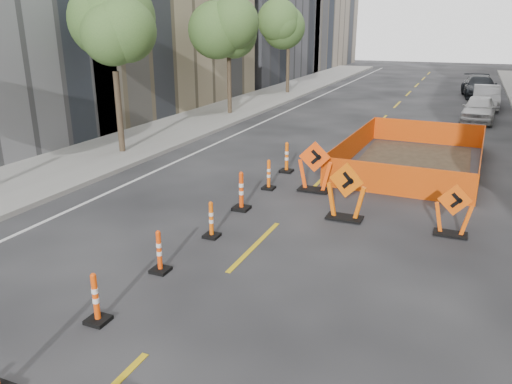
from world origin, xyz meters
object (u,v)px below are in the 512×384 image
at_px(channelizer_5, 241,191).
at_px(chevron_sign_left, 315,166).
at_px(parked_car_near, 479,109).
at_px(channelizer_3, 159,251).
at_px(channelizer_7, 287,157).
at_px(chevron_sign_center, 346,191).
at_px(channelizer_4, 211,219).
at_px(parked_car_mid, 486,97).
at_px(parked_car_far, 480,87).
at_px(channelizer_6, 269,174).
at_px(chevron_sign_right, 453,210).
at_px(channelizer_2, 96,298).

height_order(channelizer_5, chevron_sign_left, chevron_sign_left).
bearing_deg(chevron_sign_left, parked_car_near, 60.65).
height_order(channelizer_3, channelizer_7, channelizer_7).
bearing_deg(chevron_sign_center, channelizer_4, -127.51).
bearing_deg(channelizer_3, chevron_sign_left, 77.39).
height_order(parked_car_mid, parked_car_far, parked_car_far).
bearing_deg(parked_car_mid, channelizer_4, -104.84).
distance_m(channelizer_3, parked_car_far, 32.34).
distance_m(channelizer_3, parked_car_near, 22.39).
bearing_deg(channelizer_6, channelizer_5, -90.64).
distance_m(chevron_sign_center, parked_car_mid, 22.12).
bearing_deg(chevron_sign_right, parked_car_near, 78.00).
xyz_separation_m(channelizer_5, chevron_sign_center, (2.88, 0.41, 0.24)).
bearing_deg(chevron_sign_center, parked_car_far, 93.73).
bearing_deg(chevron_sign_left, chevron_sign_right, -37.79).
height_order(channelizer_3, channelizer_5, channelizer_5).
relative_size(channelizer_5, channelizer_7, 1.03).
xyz_separation_m(channelizer_4, parked_car_near, (6.05, 19.47, 0.22)).
distance_m(channelizer_4, parked_car_far, 30.30).
height_order(channelizer_3, channelizer_4, channelizer_3).
relative_size(parked_car_near, parked_car_mid, 0.93).
bearing_deg(parked_car_far, parked_car_near, -96.90).
bearing_deg(channelizer_3, channelizer_4, 85.63).
relative_size(channelizer_6, parked_car_far, 0.19).
xyz_separation_m(chevron_sign_left, chevron_sign_center, (1.46, -2.00, -0.01)).
height_order(channelizer_4, chevron_sign_right, chevron_sign_right).
relative_size(channelizer_3, channelizer_4, 1.02).
bearing_deg(channelizer_5, channelizer_3, -90.50).
bearing_deg(channelizer_4, parked_car_mid, 75.08).
xyz_separation_m(channelizer_3, chevron_sign_center, (2.92, 4.51, 0.33)).
bearing_deg(chevron_sign_center, channelizer_2, -102.94).
bearing_deg(channelizer_2, chevron_sign_right, 49.52).
distance_m(channelizer_6, chevron_sign_left, 1.48).
xyz_separation_m(channelizer_7, parked_car_far, (6.32, 23.53, 0.22)).
xyz_separation_m(channelizer_6, channelizer_7, (-0.12, 2.05, 0.06)).
distance_m(channelizer_3, chevron_sign_left, 6.68).
xyz_separation_m(channelizer_4, parked_car_mid, (6.47, 24.27, 0.25)).
relative_size(channelizer_5, parked_car_near, 0.28).
bearing_deg(channelizer_4, channelizer_7, 92.07).
bearing_deg(channelizer_6, parked_car_far, 76.38).
bearing_deg(parked_car_near, channelizer_7, -111.97).
bearing_deg(chevron_sign_right, channelizer_4, -165.97).
distance_m(parked_car_mid, parked_car_far, 5.42).
bearing_deg(chevron_sign_center, channelizer_5, -161.09).
relative_size(channelizer_6, chevron_sign_left, 0.60).
bearing_deg(parked_car_mid, chevron_sign_center, -99.57).
bearing_deg(chevron_sign_center, chevron_sign_left, 136.82).
bearing_deg(chevron_sign_right, channelizer_2, -140.49).
bearing_deg(parked_car_mid, channelizer_2, -102.99).
bearing_deg(parked_car_mid, channelizer_5, -106.44).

